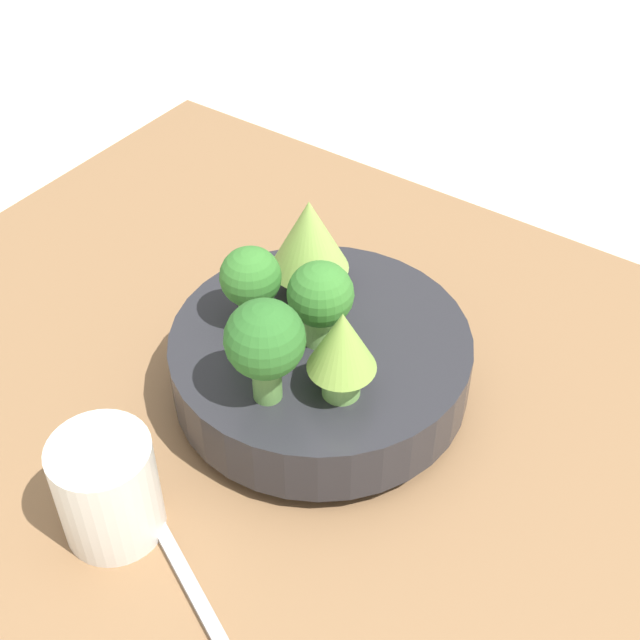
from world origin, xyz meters
name	(u,v)px	position (x,y,z in m)	size (l,w,h in m)	color
ground_plane	(346,434)	(0.00, 0.00, 0.00)	(6.00, 6.00, 0.00)	beige
table	(346,421)	(0.00, 0.00, 0.02)	(0.92, 0.65, 0.03)	olive
bowl	(320,363)	(-0.03, 0.00, 0.07)	(0.24, 0.24, 0.07)	#28282D
broccoli_floret_center	(320,299)	(-0.03, 0.00, 0.14)	(0.05, 0.05, 0.07)	#7AB256
romanesco_piece_near	(342,347)	(0.02, -0.04, 0.15)	(0.05, 0.05, 0.08)	#7AB256
romanesco_piece_far	(309,236)	(-0.07, 0.05, 0.15)	(0.07, 0.07, 0.09)	#6BA34C
broccoli_floret_front	(265,342)	(-0.02, -0.07, 0.15)	(0.06, 0.06, 0.09)	#609347
broccoli_floret_left	(251,280)	(-0.08, -0.01, 0.14)	(0.05, 0.05, 0.07)	#6BA34C
cup	(107,489)	(-0.08, -0.19, 0.08)	(0.07, 0.07, 0.09)	silver
fork	(181,567)	(-0.01, -0.20, 0.04)	(0.17, 0.08, 0.01)	#B2B2B7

